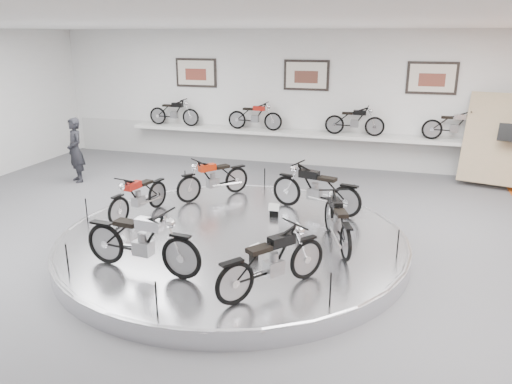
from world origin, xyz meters
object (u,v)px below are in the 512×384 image
(bike_b, at_px, (213,178))
(bike_d, at_px, (142,240))
(bike_c, at_px, (138,196))
(bike_e, at_px, (273,260))
(bike_f, at_px, (337,221))
(display_platform, at_px, (233,242))
(bike_a, at_px, (316,188))
(shelf, at_px, (303,134))
(visitor, at_px, (75,150))

(bike_b, height_order, bike_d, bike_d)
(bike_c, relative_size, bike_d, 0.85)
(bike_b, height_order, bike_e, bike_e)
(bike_d, xyz_separation_m, bike_f, (2.76, 1.87, -0.06))
(bike_c, distance_m, bike_f, 4.06)
(bike_b, relative_size, bike_f, 1.01)
(bike_d, bearing_deg, bike_c, 126.45)
(bike_e, bearing_deg, bike_f, 18.33)
(display_platform, relative_size, bike_d, 3.65)
(bike_c, xyz_separation_m, bike_d, (1.29, -2.19, 0.08))
(bike_b, distance_m, bike_c, 1.87)
(bike_a, relative_size, bike_c, 1.14)
(bike_b, distance_m, bike_f, 3.59)
(shelf, bearing_deg, display_platform, -90.00)
(shelf, height_order, bike_c, bike_c)
(bike_a, bearing_deg, bike_c, 36.86)
(bike_e, bearing_deg, bike_b, 69.44)
(shelf, bearing_deg, bike_f, -73.28)
(bike_a, height_order, bike_d, bike_d)
(display_platform, height_order, shelf, shelf)
(display_platform, height_order, bike_d, bike_d)
(bike_e, bearing_deg, bike_d, 126.28)
(bike_c, height_order, visitor, visitor)
(display_platform, bearing_deg, bike_c, 170.20)
(display_platform, bearing_deg, visitor, 151.01)
(bike_f, bearing_deg, bike_b, 37.06)
(shelf, bearing_deg, bike_a, -75.33)
(bike_b, bearing_deg, bike_a, 121.21)
(display_platform, distance_m, bike_b, 2.34)
(bike_e, height_order, visitor, visitor)
(bike_c, relative_size, visitor, 0.86)
(bike_b, xyz_separation_m, bike_f, (3.05, -1.90, -0.00))
(bike_d, xyz_separation_m, bike_e, (2.10, -0.04, -0.04))
(bike_e, distance_m, bike_f, 2.02)
(shelf, height_order, bike_e, bike_e)
(bike_d, distance_m, visitor, 6.78)
(bike_a, distance_m, bike_c, 3.62)
(bike_c, xyz_separation_m, bike_f, (4.04, -0.32, 0.02))
(bike_a, xyz_separation_m, bike_d, (-2.08, -3.50, 0.01))
(display_platform, distance_m, bike_f, 2.00)
(shelf, relative_size, bike_a, 6.43)
(shelf, distance_m, bike_c, 6.40)
(display_platform, xyz_separation_m, bike_a, (1.24, 1.68, 0.65))
(bike_a, height_order, visitor, visitor)
(display_platform, distance_m, visitor, 6.38)
(bike_a, bearing_deg, visitor, 4.02)
(bike_a, distance_m, bike_d, 4.07)
(bike_d, height_order, visitor, visitor)
(bike_f, height_order, visitor, visitor)
(bike_c, bearing_deg, bike_e, 67.20)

